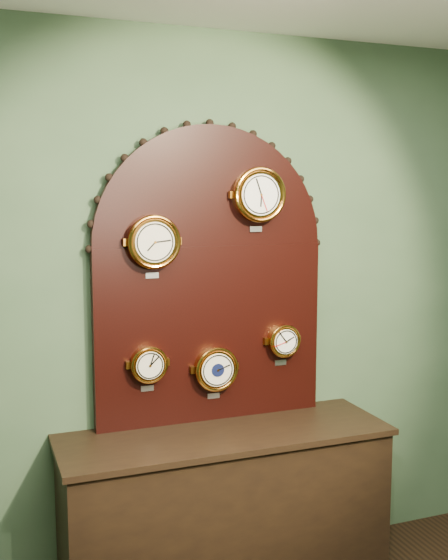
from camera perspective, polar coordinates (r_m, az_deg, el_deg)
name	(u,v)px	position (r m, az deg, el deg)	size (l,w,h in m)	color
wall_back	(207,309)	(3.47, -1.45, -2.45)	(4.00, 4.00, 0.00)	#3F5A3D
shop_counter	(225,515)	(3.55, 0.12, -19.31)	(1.60, 0.50, 0.80)	black
display_board	(210,266)	(3.40, -1.19, 1.18)	(1.26, 0.06, 1.53)	black
roman_clock	(153,242)	(3.23, -6.02, 3.24)	(0.26, 0.08, 0.31)	#C67B2A
arabic_clock	(259,195)	(3.40, 2.97, 7.24)	(0.28, 0.08, 0.33)	#C67B2A
hygrometer	(148,364)	(3.32, -6.44, -7.12)	(0.19, 0.08, 0.24)	#C67B2A
barometer	(216,369)	(3.43, -0.71, -7.55)	(0.23, 0.08, 0.28)	#C67B2A
tide_clock	(283,341)	(3.55, 5.06, -5.15)	(0.18, 0.08, 0.23)	#C67B2A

